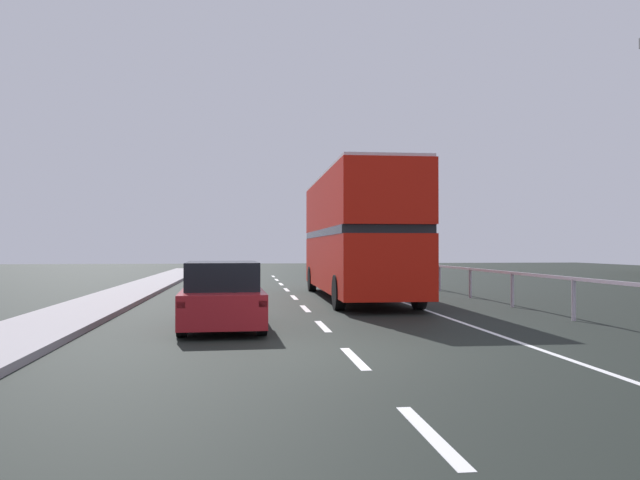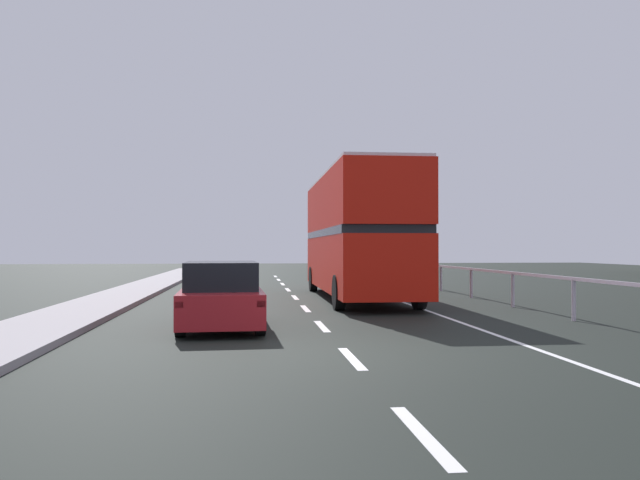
# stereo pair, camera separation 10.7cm
# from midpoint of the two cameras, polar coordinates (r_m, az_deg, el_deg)

# --- Properties ---
(ground_plane) EXTENTS (75.29, 120.00, 0.10)m
(ground_plane) POSITION_cam_midpoint_polar(r_m,az_deg,el_deg) (10.86, 2.23, -10.35)
(ground_plane) COLOR black
(lane_paint_markings) EXTENTS (3.49, 46.00, 0.01)m
(lane_paint_markings) POSITION_cam_midpoint_polar(r_m,az_deg,el_deg) (19.43, 4.24, -5.92)
(lane_paint_markings) COLOR silver
(lane_paint_markings) RESTS_ON ground
(bridge_side_railing) EXTENTS (0.10, 42.00, 1.06)m
(bridge_side_railing) POSITION_cam_midpoint_polar(r_m,az_deg,el_deg) (21.11, 15.03, -3.15)
(bridge_side_railing) COLOR #BAABBC
(bridge_side_railing) RESTS_ON ground
(double_decker_bus_red) EXTENTS (2.68, 10.75, 4.27)m
(double_decker_bus_red) POSITION_cam_midpoint_polar(r_m,az_deg,el_deg) (21.64, 3.21, 0.67)
(double_decker_bus_red) COLOR red
(double_decker_bus_red) RESTS_ON ground
(hatchback_car_near) EXTENTS (1.90, 4.33, 1.46)m
(hatchback_car_near) POSITION_cam_midpoint_polar(r_m,az_deg,el_deg) (14.08, -9.11, -5.07)
(hatchback_car_near) COLOR maroon
(hatchback_car_near) RESTS_ON ground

